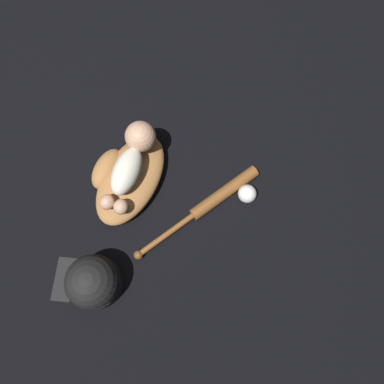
% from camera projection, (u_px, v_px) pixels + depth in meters
% --- Properties ---
extents(ground_plane, '(6.00, 6.00, 0.00)m').
position_uv_depth(ground_plane, '(123.00, 181.00, 1.42)').
color(ground_plane, black).
extents(baseball_glove, '(0.39, 0.27, 0.08)m').
position_uv_depth(baseball_glove, '(127.00, 177.00, 1.38)').
color(baseball_glove, '#A8703D').
rests_on(baseball_glove, ground).
extents(baby_figure, '(0.34, 0.16, 0.11)m').
position_uv_depth(baby_figure, '(132.00, 159.00, 1.30)').
color(baby_figure, silver).
rests_on(baby_figure, baseball_glove).
extents(baseball_bat, '(0.52, 0.24, 0.05)m').
position_uv_depth(baseball_bat, '(213.00, 201.00, 1.37)').
color(baseball_bat, brown).
rests_on(baseball_bat, ground).
extents(baseball, '(0.07, 0.07, 0.07)m').
position_uv_depth(baseball, '(247.00, 194.00, 1.37)').
color(baseball, white).
rests_on(baseball, ground).
extents(baseball_cap, '(0.23, 0.26, 0.18)m').
position_uv_depth(baseball_cap, '(93.00, 282.00, 1.24)').
color(baseball_cap, black).
rests_on(baseball_cap, ground).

